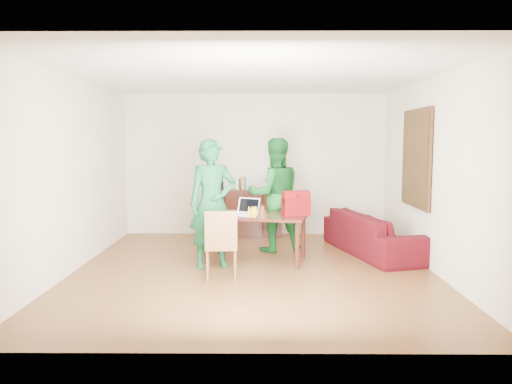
{
  "coord_description": "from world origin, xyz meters",
  "views": [
    {
      "loc": [
        0.1,
        -6.87,
        1.83
      ],
      "look_at": [
        0.03,
        0.77,
        1.03
      ],
      "focal_mm": 35.0,
      "sensor_mm": 36.0,
      "label": 1
    }
  ],
  "objects_px": {
    "chair": "(221,258)",
    "bottle": "(262,212)",
    "sofa": "(375,233)",
    "person_near": "(212,204)",
    "person_far": "(275,195)",
    "table": "(256,220)",
    "laptop": "(244,212)",
    "red_bag": "(296,205)"
  },
  "relations": [
    {
      "from": "laptop",
      "to": "table",
      "type": "bearing_deg",
      "value": 48.05
    },
    {
      "from": "chair",
      "to": "bottle",
      "type": "bearing_deg",
      "value": 41.93
    },
    {
      "from": "person_far",
      "to": "laptop",
      "type": "xyz_separation_m",
      "value": [
        -0.48,
        -0.77,
        -0.17
      ]
    },
    {
      "from": "chair",
      "to": "sofa",
      "type": "bearing_deg",
      "value": 27.6
    },
    {
      "from": "table",
      "to": "sofa",
      "type": "height_order",
      "value": "table"
    },
    {
      "from": "table",
      "to": "sofa",
      "type": "distance_m",
      "value": 2.0
    },
    {
      "from": "bottle",
      "to": "table",
      "type": "bearing_deg",
      "value": 103.12
    },
    {
      "from": "person_far",
      "to": "laptop",
      "type": "distance_m",
      "value": 0.93
    },
    {
      "from": "red_bag",
      "to": "sofa",
      "type": "height_order",
      "value": "red_bag"
    },
    {
      "from": "person_far",
      "to": "sofa",
      "type": "bearing_deg",
      "value": 161.3
    },
    {
      "from": "person_far",
      "to": "sofa",
      "type": "height_order",
      "value": "person_far"
    },
    {
      "from": "bottle",
      "to": "sofa",
      "type": "distance_m",
      "value": 2.09
    },
    {
      "from": "table",
      "to": "red_bag",
      "type": "xyz_separation_m",
      "value": [
        0.6,
        -0.06,
        0.23
      ]
    },
    {
      "from": "person_near",
      "to": "person_far",
      "type": "height_order",
      "value": "person_far"
    },
    {
      "from": "person_far",
      "to": "sofa",
      "type": "xyz_separation_m",
      "value": [
        1.61,
        -0.2,
        -0.6
      ]
    },
    {
      "from": "chair",
      "to": "bottle",
      "type": "height_order",
      "value": "chair"
    },
    {
      "from": "red_bag",
      "to": "sofa",
      "type": "distance_m",
      "value": 1.53
    },
    {
      "from": "table",
      "to": "bottle",
      "type": "bearing_deg",
      "value": -65.04
    },
    {
      "from": "table",
      "to": "bottle",
      "type": "distance_m",
      "value": 0.45
    },
    {
      "from": "person_near",
      "to": "sofa",
      "type": "distance_m",
      "value": 2.75
    },
    {
      "from": "table",
      "to": "person_near",
      "type": "relative_size",
      "value": 0.9
    },
    {
      "from": "person_far",
      "to": "laptop",
      "type": "relative_size",
      "value": 4.4
    },
    {
      "from": "table",
      "to": "bottle",
      "type": "xyz_separation_m",
      "value": [
        0.09,
        -0.4,
        0.19
      ]
    },
    {
      "from": "chair",
      "to": "laptop",
      "type": "height_order",
      "value": "laptop"
    },
    {
      "from": "laptop",
      "to": "chair",
      "type": "bearing_deg",
      "value": -82.14
    },
    {
      "from": "laptop",
      "to": "red_bag",
      "type": "distance_m",
      "value": 0.78
    },
    {
      "from": "person_far",
      "to": "red_bag",
      "type": "xyz_separation_m",
      "value": [
        0.29,
        -0.76,
        -0.07
      ]
    },
    {
      "from": "person_near",
      "to": "bottle",
      "type": "xyz_separation_m",
      "value": [
        0.71,
        -0.0,
        -0.11
      ]
    },
    {
      "from": "sofa",
      "to": "person_near",
      "type": "bearing_deg",
      "value": 94.96
    },
    {
      "from": "person_far",
      "to": "bottle",
      "type": "height_order",
      "value": "person_far"
    },
    {
      "from": "chair",
      "to": "bottle",
      "type": "relative_size",
      "value": 4.59
    },
    {
      "from": "red_bag",
      "to": "sofa",
      "type": "bearing_deg",
      "value": 9.76
    },
    {
      "from": "table",
      "to": "chair",
      "type": "bearing_deg",
      "value": -103.2
    },
    {
      "from": "chair",
      "to": "person_near",
      "type": "xyz_separation_m",
      "value": [
        -0.17,
        0.57,
        0.65
      ]
    },
    {
      "from": "chair",
      "to": "person_near",
      "type": "relative_size",
      "value": 0.5
    },
    {
      "from": "table",
      "to": "person_far",
      "type": "xyz_separation_m",
      "value": [
        0.31,
        0.7,
        0.3
      ]
    },
    {
      "from": "chair",
      "to": "person_far",
      "type": "xyz_separation_m",
      "value": [
        0.76,
        1.66,
        0.66
      ]
    },
    {
      "from": "bottle",
      "to": "person_near",
      "type": "bearing_deg",
      "value": 179.77
    },
    {
      "from": "person_near",
      "to": "red_bag",
      "type": "height_order",
      "value": "person_near"
    },
    {
      "from": "person_near",
      "to": "sofa",
      "type": "height_order",
      "value": "person_near"
    },
    {
      "from": "laptop",
      "to": "person_near",
      "type": "bearing_deg",
      "value": -118.8
    },
    {
      "from": "table",
      "to": "chair",
      "type": "distance_m",
      "value": 1.12
    }
  ]
}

